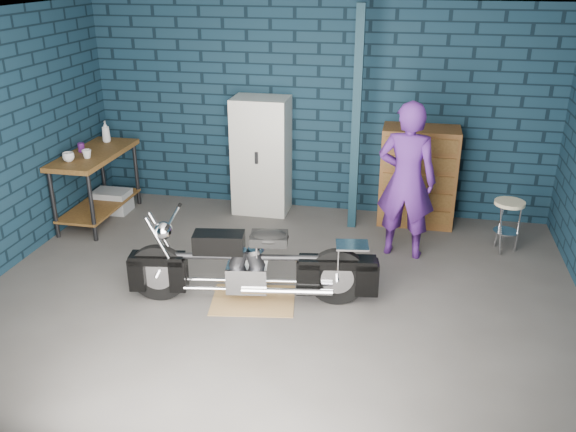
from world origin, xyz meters
name	(u,v)px	position (x,y,z in m)	size (l,w,h in m)	color
ground	(276,298)	(0.00, 0.00, 0.00)	(6.00, 6.00, 0.00)	#4F4C49
room_walls	(287,98)	(0.00, 0.55, 1.90)	(6.02, 5.01, 2.71)	#102837
support_post	(356,122)	(0.55, 1.95, 1.35)	(0.10, 0.10, 2.70)	#112A36
workbench	(98,187)	(-2.68, 1.50, 0.46)	(0.60, 1.40, 0.91)	brown
drip_mat	(253,300)	(-0.21, -0.10, 0.00)	(0.82, 0.61, 0.01)	olive
motorcycle	(252,260)	(-0.21, -0.10, 0.46)	(2.07, 0.56, 0.91)	black
person	(406,181)	(1.19, 1.27, 0.89)	(0.65, 0.43, 1.78)	#50207A
storage_bin	(112,201)	(-2.66, 1.79, 0.15)	(0.47, 0.33, 0.29)	gray
locker	(261,156)	(-0.69, 2.23, 0.77)	(0.71, 0.51, 1.53)	silver
tool_chest	(418,177)	(1.33, 2.23, 0.62)	(0.93, 0.52, 1.24)	brown
shop_stool	(506,226)	(2.36, 1.58, 0.31)	(0.34, 0.34, 0.62)	beige
cup_a	(68,157)	(-2.78, 1.10, 0.96)	(0.14, 0.14, 0.11)	beige
cup_b	(87,154)	(-2.63, 1.27, 0.96)	(0.11, 0.11, 0.10)	beige
mug_purple	(81,147)	(-2.84, 1.50, 0.97)	(0.08, 0.08, 0.11)	#571B6E
bottle	(106,131)	(-2.74, 1.98, 1.05)	(0.11, 0.11, 0.28)	gray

